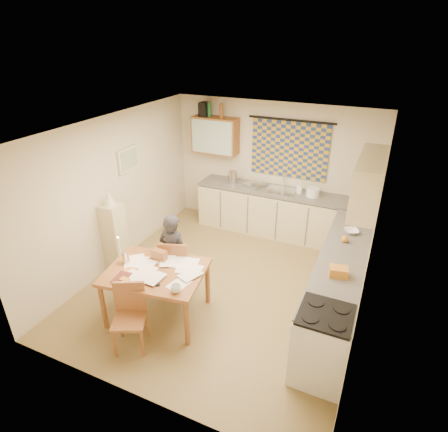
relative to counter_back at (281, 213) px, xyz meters
The scene contains 44 objects.
floor 2.03m from the counter_back, 98.92° to the right, with size 4.00×4.50×0.02m, color brown.
ceiling 2.85m from the counter_back, 98.92° to the right, with size 4.00×4.50×0.02m, color white.
wall_back 0.91m from the counter_back, 134.62° to the left, with size 4.00×0.02×2.50m, color beige.
wall_front 4.30m from the counter_back, 94.16° to the right, with size 4.00×0.02×2.50m, color beige.
wall_left 3.13m from the counter_back, 139.90° to the right, with size 0.02×4.50×2.50m, color beige.
wall_right 2.71m from the counter_back, 48.85° to the right, with size 0.02×4.50×2.50m, color beige.
window_blind 1.23m from the counter_back, 91.27° to the left, with size 1.45×0.03×1.05m, color navy.
curtain_rod 1.77m from the counter_back, 91.37° to the left, with size 0.04×0.04×1.60m, color black.
wall_cabinet 1.99m from the counter_back, behind, with size 0.90×0.34×0.70m, color brown.
wall_cabinet_glass 1.98m from the counter_back, behind, with size 0.84×0.02×0.64m, color #99B2A5.
upper_cabinet_right 2.50m from the counter_back, 42.57° to the right, with size 0.34×1.30×0.70m, color tan.
framed_print 3.02m from the counter_back, 145.74° to the right, with size 0.04×0.50×0.40m, color beige.
print_canvas 3.00m from the counter_back, 145.45° to the right, with size 0.01×0.42×0.32m, color #B8BCA8.
counter_back is the anchor object (origin of this frame).
counter_right 2.32m from the counter_back, 53.08° to the right, with size 0.62×2.95×0.92m.
stove 3.39m from the counter_back, 65.74° to the right, with size 0.60×0.60×0.93m.
sink 0.43m from the counter_back, behind, with size 0.55×0.45×0.10m, color silver.
tap 0.64m from the counter_back, 102.79° to the left, with size 0.03×0.03×0.28m, color silver.
dish_rack 0.75m from the counter_back, behind, with size 0.35×0.30×0.06m, color silver.
kettle 1.18m from the counter_back, behind, with size 0.18×0.18×0.24m, color silver.
mixing_bowl 0.79m from the counter_back, ahead, with size 0.24×0.24×0.16m, color white.
soap_bottle 0.64m from the counter_back, ahead, with size 0.11×0.11×0.20m, color white.
bowl 1.86m from the counter_back, 38.94° to the right, with size 0.28×0.28×0.05m, color white.
orange_bag 2.76m from the counter_back, 59.04° to the right, with size 0.22×0.16×0.12m, color #C57B25.
fruit_orange 2.04m from the counter_back, 47.16° to the right, with size 0.10×0.10×0.10m, color #C57B25.
speaker 2.49m from the counter_back, behind, with size 0.16×0.20×0.26m, color black.
bottle_green 2.42m from the counter_back, behind, with size 0.07×0.07×0.26m, color #195926.
bottle_brown 2.26m from the counter_back, behind, with size 0.07×0.07×0.26m, color brown.
dining_table 3.09m from the counter_back, 106.55° to the right, with size 1.44×1.18×0.75m.
chair_far 2.57m from the counter_back, 110.93° to the right, with size 0.54×0.54×0.94m.
chair_near 3.71m from the counter_back, 103.57° to the right, with size 0.53×0.53×0.88m.
person 2.60m from the counter_back, 111.13° to the right, with size 0.50×0.34×1.33m, color black.
shelf_stand 3.13m from the counter_back, 133.27° to the right, with size 0.32×0.30×1.19m, color tan.
lampshade 3.24m from the counter_back, 133.27° to the right, with size 0.20×0.20×0.22m, color beige.
letter_rack 2.92m from the counter_back, 109.56° to the right, with size 0.22×0.10×0.16m, color brown.
mug 3.29m from the counter_back, 96.82° to the right, with size 0.14×0.14×0.10m, color white.
magazine 3.56m from the counter_back, 110.96° to the right, with size 0.22×0.27×0.02m, color maroon.
book 3.41m from the counter_back, 111.74° to the right, with size 0.20×0.26×0.02m, color #C57B25.
orange_box 3.53m from the counter_back, 108.27° to the right, with size 0.12×0.08×0.04m, color #C57B25.
eyeglasses 3.34m from the counter_back, 102.21° to the right, with size 0.13×0.04×0.02m, color black.
candle_holder 3.31m from the counter_back, 114.34° to the right, with size 0.06×0.06×0.18m, color silver.
candle 3.38m from the counter_back, 115.01° to the right, with size 0.02×0.02×0.22m, color white.
candle_flame 3.40m from the counter_back, 115.04° to the right, with size 0.02×0.02×0.02m, color #FFCC66.
papers 3.06m from the counter_back, 105.92° to the right, with size 1.19×0.93×0.03m.
Camera 1 is at (1.99, -4.43, 3.66)m, focal length 30.00 mm.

